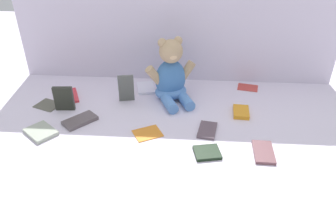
% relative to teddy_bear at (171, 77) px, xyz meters
% --- Properties ---
extents(ground_plane, '(3.20, 3.20, 0.00)m').
position_rel_teddy_bear_xyz_m(ground_plane, '(0.01, -0.19, -0.11)').
color(ground_plane, silver).
extents(backdrop_drape, '(1.59, 0.03, 0.74)m').
position_rel_teddy_bear_xyz_m(backdrop_drape, '(0.01, 0.21, 0.26)').
color(backdrop_drape, silver).
rests_on(backdrop_drape, ground_plane).
extents(teddy_bear, '(0.24, 0.25, 0.29)m').
position_rel_teddy_bear_xyz_m(teddy_bear, '(0.00, 0.00, 0.00)').
color(teddy_bear, '#3F72B2').
rests_on(teddy_bear, ground_plane).
extents(book_case_0, '(0.07, 0.04, 0.14)m').
position_rel_teddy_bear_xyz_m(book_case_0, '(-0.21, -0.05, -0.04)').
color(book_case_0, '#535751').
rests_on(book_case_0, ground_plane).
extents(book_case_1, '(0.11, 0.09, 0.01)m').
position_rel_teddy_bear_xyz_m(book_case_1, '(0.38, 0.13, -0.11)').
color(book_case_1, '#BE3C34').
rests_on(book_case_1, ground_plane).
extents(book_case_2, '(0.09, 0.13, 0.01)m').
position_rel_teddy_bear_xyz_m(book_case_2, '(0.16, -0.27, -0.10)').
color(book_case_2, '#57464F').
rests_on(book_case_2, ground_plane).
extents(book_case_3, '(0.15, 0.15, 0.02)m').
position_rel_teddy_bear_xyz_m(book_case_3, '(-0.51, -0.33, -0.10)').
color(book_case_3, '#9AA491').
rests_on(book_case_3, ground_plane).
extents(book_case_4, '(0.08, 0.13, 0.01)m').
position_rel_teddy_bear_xyz_m(book_case_4, '(0.37, -0.40, -0.10)').
color(book_case_4, brown).
rests_on(book_case_4, ground_plane).
extents(book_case_5, '(0.07, 0.11, 0.02)m').
position_rel_teddy_bear_xyz_m(book_case_5, '(0.32, -0.12, -0.10)').
color(book_case_5, orange).
rests_on(book_case_5, ground_plane).
extents(book_case_6, '(0.14, 0.16, 0.01)m').
position_rel_teddy_bear_xyz_m(book_case_6, '(-0.50, -0.03, -0.10)').
color(book_case_6, '#D5333E').
rests_on(book_case_6, ground_plane).
extents(book_case_7, '(0.14, 0.13, 0.01)m').
position_rel_teddy_bear_xyz_m(book_case_7, '(-0.08, -0.30, -0.11)').
color(book_case_7, orange).
rests_on(book_case_7, ground_plane).
extents(book_case_8, '(0.11, 0.10, 0.01)m').
position_rel_teddy_bear_xyz_m(book_case_8, '(0.16, -0.41, -0.10)').
color(book_case_8, black).
rests_on(book_case_8, ground_plane).
extents(book_case_9, '(0.11, 0.14, 0.01)m').
position_rel_teddy_bear_xyz_m(book_case_9, '(-0.13, 0.08, -0.10)').
color(book_case_9, white).
rests_on(book_case_9, ground_plane).
extents(book_case_10, '(0.13, 0.12, 0.01)m').
position_rel_teddy_bear_xyz_m(book_case_10, '(-0.56, -0.11, -0.11)').
color(book_case_10, '#4E4E3F').
rests_on(book_case_10, ground_plane).
extents(book_case_11, '(0.15, 0.15, 0.02)m').
position_rel_teddy_bear_xyz_m(book_case_11, '(-0.37, -0.24, -0.10)').
color(book_case_11, '#594F51').
rests_on(book_case_11, ground_plane).
extents(book_case_12, '(0.09, 0.03, 0.11)m').
position_rel_teddy_bear_xyz_m(book_case_12, '(-0.47, -0.14, -0.05)').
color(book_case_12, '#282B22').
rests_on(book_case_12, ground_plane).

